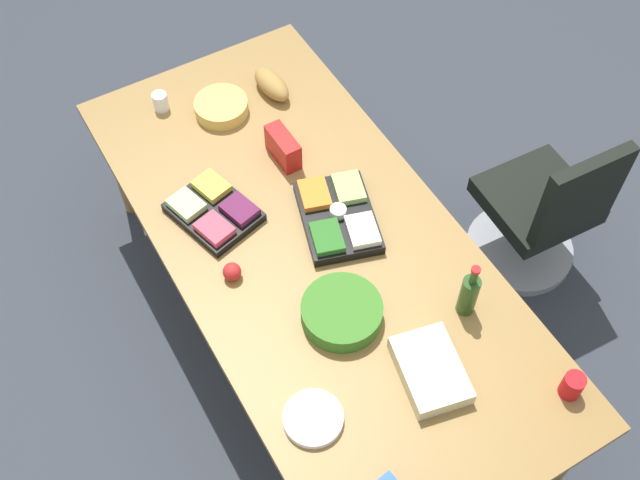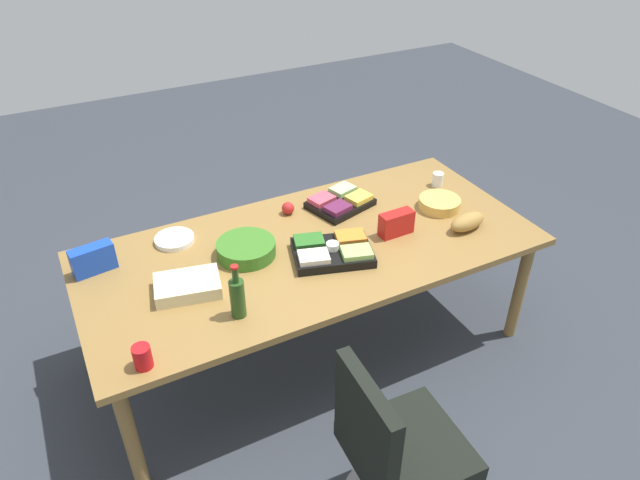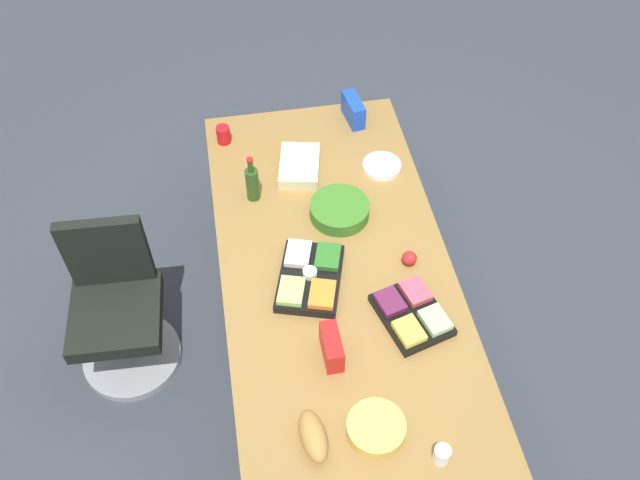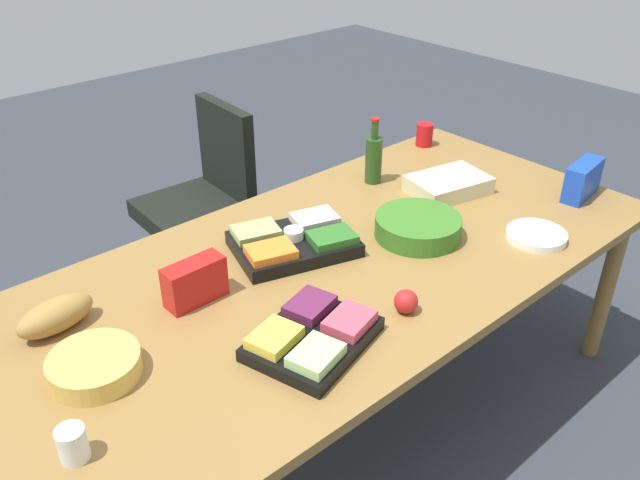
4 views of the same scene
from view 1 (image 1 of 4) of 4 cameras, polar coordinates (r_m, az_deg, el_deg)
The scene contains 15 objects.
ground_plane at distance 3.93m, azimuth -0.32°, elevation -6.63°, with size 10.00×10.00×0.00m, color #33373F.
conference_table at distance 3.33m, azimuth -0.37°, elevation -0.91°, with size 2.53×1.16×0.76m.
office_chair at distance 4.00m, azimuth 15.63°, elevation 1.65°, with size 0.56×0.56×0.96m.
sheet_cake at distance 2.98m, azimuth 7.99°, elevation -9.31°, with size 0.32×0.22×0.07m, color beige.
veggie_tray at distance 3.32m, azimuth 1.31°, elevation 1.76°, with size 0.49×0.41×0.09m.
wine_bottle at distance 3.08m, azimuth 10.71°, elevation -3.86°, with size 0.08×0.08×0.29m.
paper_plate_stack at distance 2.90m, azimuth -0.50°, elevation -12.78°, with size 0.22×0.22×0.03m, color white.
red_solo_cup at distance 3.05m, azimuth 17.77°, elevation -9.99°, with size 0.08×0.08×0.11m, color red.
apple_red at distance 3.18m, azimuth -6.38°, elevation -2.30°, with size 0.08×0.08×0.08m, color red.
chip_bowl at distance 3.77m, azimuth -7.20°, elevation 9.51°, with size 0.25×0.25×0.06m, color #DCB251.
fruit_platter at distance 3.38m, azimuth -7.71°, elevation 2.14°, with size 0.42×0.37×0.07m.
bread_loaf at distance 3.83m, azimuth -3.52°, elevation 11.16°, with size 0.24×0.11×0.10m, color #A27839.
salad_bowl at distance 3.07m, azimuth 1.58°, elevation -5.24°, with size 0.32×0.32×0.08m, color #367021.
chip_bag_red at distance 3.53m, azimuth -2.68°, elevation 6.72°, with size 0.20×0.08×0.14m, color red.
paper_cup at distance 3.82m, azimuth -11.47°, elevation 9.79°, with size 0.07×0.07×0.09m, color white.
Camera 1 is at (1.62, -0.92, 3.47)m, focal length 44.24 mm.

